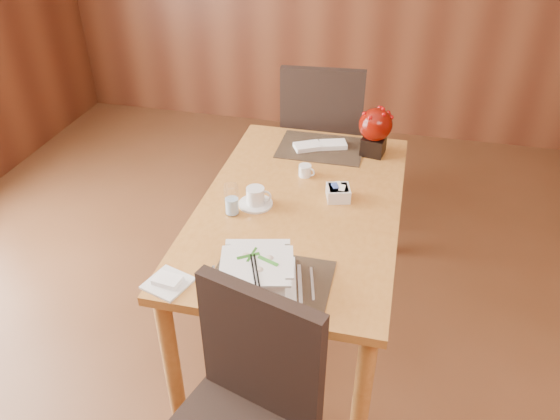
% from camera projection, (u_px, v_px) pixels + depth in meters
% --- Properties ---
extents(ground, '(6.00, 6.00, 0.00)m').
position_uv_depth(ground, '(270.00, 415.00, 2.43)').
color(ground, brown).
rests_on(ground, ground).
extents(dining_table, '(0.90, 1.50, 0.75)m').
position_uv_depth(dining_table, '(300.00, 220.00, 2.55)').
color(dining_table, '#BA7833').
rests_on(dining_table, ground).
extents(placemat_near, '(0.45, 0.33, 0.01)m').
position_uv_depth(placemat_near, '(271.00, 280.00, 2.05)').
color(placemat_near, black).
rests_on(placemat_near, dining_table).
extents(placemat_far, '(0.45, 0.33, 0.01)m').
position_uv_depth(placemat_far, '(321.00, 148.00, 2.94)').
color(placemat_far, black).
rests_on(placemat_far, dining_table).
extents(soup_setting, '(0.34, 0.34, 0.12)m').
position_uv_depth(soup_setting, '(257.00, 273.00, 2.00)').
color(soup_setting, silver).
rests_on(soup_setting, dining_table).
extents(coffee_cup, '(0.16, 0.16, 0.09)m').
position_uv_depth(coffee_cup, '(255.00, 198.00, 2.46)').
color(coffee_cup, silver).
rests_on(coffee_cup, dining_table).
extents(water_glass, '(0.07, 0.07, 0.15)m').
position_uv_depth(water_glass, '(232.00, 200.00, 2.38)').
color(water_glass, silver).
rests_on(water_glass, dining_table).
extents(creamer_jug, '(0.10, 0.10, 0.06)m').
position_uv_depth(creamer_jug, '(305.00, 171.00, 2.68)').
color(creamer_jug, silver).
rests_on(creamer_jug, dining_table).
extents(sugar_caddy, '(0.13, 0.13, 0.06)m').
position_uv_depth(sugar_caddy, '(338.00, 193.00, 2.51)').
color(sugar_caddy, silver).
rests_on(sugar_caddy, dining_table).
extents(berry_decor, '(0.17, 0.17, 0.26)m').
position_uv_depth(berry_decor, '(375.00, 129.00, 2.80)').
color(berry_decor, black).
rests_on(berry_decor, dining_table).
extents(napkins_far, '(0.30, 0.20, 0.02)m').
position_uv_depth(napkins_far, '(322.00, 145.00, 2.93)').
color(napkins_far, white).
rests_on(napkins_far, dining_table).
extents(bread_plate, '(0.19, 0.19, 0.01)m').
position_uv_depth(bread_plate, '(168.00, 283.00, 2.03)').
color(bread_plate, silver).
rests_on(bread_plate, dining_table).
extents(near_chair, '(0.58, 0.58, 1.00)m').
position_uv_depth(near_chair, '(242.00, 414.00, 1.79)').
color(near_chair, black).
rests_on(near_chair, ground).
extents(far_chair, '(0.54, 0.54, 1.08)m').
position_uv_depth(far_chair, '(322.00, 135.00, 3.39)').
color(far_chair, black).
rests_on(far_chair, ground).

